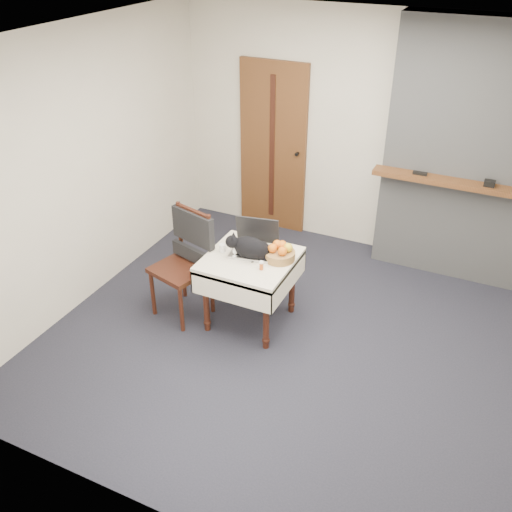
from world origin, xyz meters
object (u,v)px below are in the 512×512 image
(door, at_px, (273,148))
(cat, at_px, (251,248))
(pill_bottle, at_px, (261,265))
(chair, at_px, (188,249))
(laptop, at_px, (255,243))
(side_table, at_px, (250,268))
(cream_jar, at_px, (222,248))
(fruit_basket, at_px, (280,253))

(door, height_order, cat, door)
(pill_bottle, distance_m, chair, 0.79)
(laptop, relative_size, chair, 0.43)
(door, xyz_separation_m, side_table, (0.61, -1.88, -0.41))
(side_table, distance_m, cat, 0.21)
(laptop, height_order, cream_jar, laptop)
(side_table, bearing_deg, door, 107.93)
(cream_jar, distance_m, chair, 0.35)
(door, bearing_deg, side_table, -72.07)
(fruit_basket, xyz_separation_m, chair, (-0.86, -0.16, -0.09))
(fruit_basket, height_order, chair, chair)
(cat, height_order, chair, chair)
(cat, xyz_separation_m, chair, (-0.62, -0.07, -0.13))
(fruit_basket, relative_size, chair, 0.26)
(cat, relative_size, pill_bottle, 6.16)
(cream_jar, height_order, chair, chair)
(door, xyz_separation_m, chair, (-0.00, -1.94, -0.33))
(side_table, xyz_separation_m, laptop, (-0.01, 0.14, 0.19))
(side_table, bearing_deg, laptop, 96.24)
(cat, relative_size, fruit_basket, 1.78)
(door, relative_size, fruit_basket, 7.22)
(side_table, distance_m, laptop, 0.23)
(cream_jar, xyz_separation_m, fruit_basket, (0.52, 0.10, 0.03))
(side_table, height_order, cream_jar, cream_jar)
(door, relative_size, chair, 1.90)
(side_table, height_order, pill_bottle, pill_bottle)
(cat, bearing_deg, side_table, -172.73)
(cream_jar, xyz_separation_m, chair, (-0.34, -0.05, -0.06))
(cream_jar, bearing_deg, cat, 2.67)
(door, height_order, chair, door)
(cream_jar, bearing_deg, chair, -171.16)
(cat, xyz_separation_m, cream_jar, (-0.28, -0.01, -0.06))
(laptop, distance_m, pill_bottle, 0.33)
(fruit_basket, bearing_deg, cream_jar, -168.82)
(door, relative_size, cat, 4.06)
(door, distance_m, cream_jar, 1.94)
(chair, bearing_deg, cream_jar, 24.44)
(pill_bottle, bearing_deg, cream_jar, 164.24)
(laptop, distance_m, fruit_basket, 0.27)
(laptop, relative_size, cream_jar, 6.27)
(laptop, bearing_deg, chair, -172.60)
(side_table, relative_size, laptop, 1.71)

